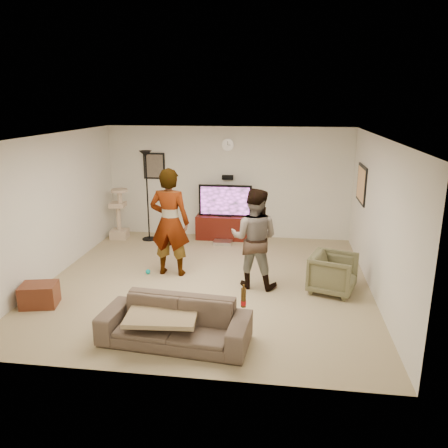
# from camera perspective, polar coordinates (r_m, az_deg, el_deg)

# --- Properties ---
(floor) EXTENTS (5.50, 5.50, 0.02)m
(floor) POSITION_cam_1_polar(r_m,az_deg,el_deg) (7.75, -2.11, -7.53)
(floor) COLOR tan
(floor) RESTS_ON ground
(ceiling) EXTENTS (5.50, 5.50, 0.02)m
(ceiling) POSITION_cam_1_polar(r_m,az_deg,el_deg) (7.14, -2.32, 11.37)
(ceiling) COLOR silver
(ceiling) RESTS_ON wall_back
(wall_back) EXTENTS (5.50, 0.04, 2.50)m
(wall_back) POSITION_cam_1_polar(r_m,az_deg,el_deg) (10.01, 0.51, 5.37)
(wall_back) COLOR white
(wall_back) RESTS_ON floor
(wall_front) EXTENTS (5.50, 0.04, 2.50)m
(wall_front) POSITION_cam_1_polar(r_m,az_deg,el_deg) (4.79, -7.90, -6.51)
(wall_front) COLOR white
(wall_front) RESTS_ON floor
(wall_left) EXTENTS (0.04, 5.50, 2.50)m
(wall_left) POSITION_cam_1_polar(r_m,az_deg,el_deg) (8.27, -21.34, 2.06)
(wall_left) COLOR white
(wall_left) RESTS_ON floor
(wall_right) EXTENTS (0.04, 5.50, 2.50)m
(wall_right) POSITION_cam_1_polar(r_m,az_deg,el_deg) (7.40, 19.27, 0.74)
(wall_right) COLOR white
(wall_right) RESTS_ON floor
(wall_clock) EXTENTS (0.26, 0.04, 0.26)m
(wall_clock) POSITION_cam_1_polar(r_m,az_deg,el_deg) (9.86, 0.50, 10.20)
(wall_clock) COLOR white
(wall_clock) RESTS_ON wall_back
(wall_speaker) EXTENTS (0.25, 0.10, 0.10)m
(wall_speaker) POSITION_cam_1_polar(r_m,az_deg,el_deg) (9.93, 0.47, 6.04)
(wall_speaker) COLOR black
(wall_speaker) RESTS_ON wall_back
(picture_back) EXTENTS (0.42, 0.03, 0.52)m
(picture_back) POSITION_cam_1_polar(r_m,az_deg,el_deg) (10.28, -9.02, 7.43)
(picture_back) COLOR #60564B
(picture_back) RESTS_ON wall_back
(picture_right) EXTENTS (0.03, 0.78, 0.62)m
(picture_right) POSITION_cam_1_polar(r_m,az_deg,el_deg) (8.88, 17.35, 4.96)
(picture_right) COLOR #FFB277
(picture_right) RESTS_ON wall_right
(tv_stand) EXTENTS (1.29, 0.45, 0.54)m
(tv_stand) POSITION_cam_1_polar(r_m,az_deg,el_deg) (10.00, 0.16, -0.42)
(tv_stand) COLOR #431009
(tv_stand) RESTS_ON floor
(console_box) EXTENTS (0.40, 0.30, 0.07)m
(console_box) POSITION_cam_1_polar(r_m,az_deg,el_deg) (9.69, -0.17, -2.39)
(console_box) COLOR silver
(console_box) RESTS_ON floor
(tv) EXTENTS (1.18, 0.08, 0.70)m
(tv) POSITION_cam_1_polar(r_m,az_deg,el_deg) (9.84, 0.16, 3.06)
(tv) COLOR black
(tv) RESTS_ON tv_stand
(tv_screen) EXTENTS (1.09, 0.01, 0.62)m
(tv_screen) POSITION_cam_1_polar(r_m,az_deg,el_deg) (9.80, 0.12, 3.00)
(tv_screen) COLOR #E050E3
(tv_screen) RESTS_ON tv
(floor_lamp) EXTENTS (0.32, 0.32, 2.00)m
(floor_lamp) POSITION_cam_1_polar(r_m,az_deg,el_deg) (9.91, -9.88, 3.56)
(floor_lamp) COLOR black
(floor_lamp) RESTS_ON floor
(cat_tree) EXTENTS (0.40, 0.40, 1.16)m
(cat_tree) POSITION_cam_1_polar(r_m,az_deg,el_deg) (10.23, -13.51, 1.31)
(cat_tree) COLOR #C3AD93
(cat_tree) RESTS_ON floor
(person_left) EXTENTS (0.73, 0.50, 1.94)m
(person_left) POSITION_cam_1_polar(r_m,az_deg,el_deg) (7.84, -7.02, 0.21)
(person_left) COLOR #928EA2
(person_left) RESTS_ON floor
(person_right) EXTENTS (0.91, 0.76, 1.69)m
(person_right) POSITION_cam_1_polar(r_m,az_deg,el_deg) (7.32, 3.93, -1.88)
(person_right) COLOR #3A678D
(person_right) RESTS_ON floor
(sofa) EXTENTS (1.99, 0.93, 0.56)m
(sofa) POSITION_cam_1_polar(r_m,az_deg,el_deg) (5.87, -6.40, -12.54)
(sofa) COLOR brown
(sofa) RESTS_ON floor
(throw_blanket) EXTENTS (0.95, 0.77, 0.06)m
(throw_blanket) POSITION_cam_1_polar(r_m,az_deg,el_deg) (5.86, -7.99, -11.55)
(throw_blanket) COLOR tan
(throw_blanket) RESTS_ON sofa
(beer_bottle) EXTENTS (0.06, 0.06, 0.25)m
(beer_bottle) POSITION_cam_1_polar(r_m,az_deg,el_deg) (5.55, 2.54, -9.49)
(beer_bottle) COLOR #432A0B
(beer_bottle) RESTS_ON sofa
(armchair) EXTENTS (0.89, 0.88, 0.65)m
(armchair) POSITION_cam_1_polar(r_m,az_deg,el_deg) (7.46, 13.91, -6.21)
(armchair) COLOR brown
(armchair) RESTS_ON floor
(side_table) EXTENTS (0.60, 0.50, 0.35)m
(side_table) POSITION_cam_1_polar(r_m,az_deg,el_deg) (7.40, -22.77, -8.45)
(side_table) COLOR #582716
(side_table) RESTS_ON floor
(toy_ball) EXTENTS (0.09, 0.09, 0.09)m
(toy_ball) POSITION_cam_1_polar(r_m,az_deg,el_deg) (8.18, -9.82, -6.09)
(toy_ball) COLOR #0BB0B0
(toy_ball) RESTS_ON floor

